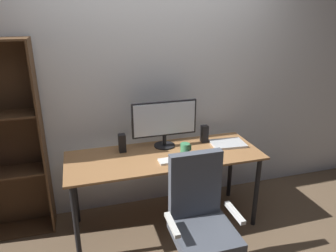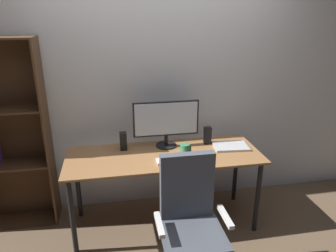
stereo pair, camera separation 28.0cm
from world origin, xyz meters
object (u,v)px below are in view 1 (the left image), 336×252
(keyboard, at_px, (175,160))
(desk, at_px, (165,163))
(mouse, at_px, (196,156))
(coffee_mug, at_px, (185,149))
(laptop, at_px, (228,144))
(office_chair, at_px, (201,228))
(speaker_right, at_px, (204,134))
(monitor, at_px, (164,121))
(speaker_left, at_px, (122,143))

(keyboard, bearing_deg, desk, 108.47)
(mouse, xyz_separation_m, coffee_mug, (-0.07, 0.10, 0.03))
(laptop, relative_size, office_chair, 0.32)
(desk, height_order, coffee_mug, coffee_mug)
(keyboard, relative_size, speaker_right, 1.71)
(mouse, bearing_deg, desk, 141.16)
(monitor, relative_size, office_chair, 0.61)
(keyboard, relative_size, coffee_mug, 2.86)
(speaker_right, bearing_deg, mouse, -123.66)
(laptop, bearing_deg, monitor, 171.56)
(speaker_right, distance_m, office_chair, 1.03)
(mouse, relative_size, speaker_right, 0.56)
(keyboard, bearing_deg, coffee_mug, 40.07)
(speaker_left, bearing_deg, office_chair, -64.17)
(keyboard, bearing_deg, speaker_right, 37.16)
(monitor, xyz_separation_m, mouse, (0.20, -0.31, -0.24))
(laptop, bearing_deg, coffee_mug, -166.23)
(coffee_mug, xyz_separation_m, speaker_right, (0.27, 0.21, 0.04))
(laptop, bearing_deg, mouse, -151.69)
(keyboard, distance_m, mouse, 0.20)
(speaker_left, bearing_deg, monitor, 1.10)
(desk, distance_m, mouse, 0.30)
(monitor, distance_m, mouse, 0.45)
(speaker_left, distance_m, speaker_right, 0.81)
(speaker_right, xyz_separation_m, office_chair, (-0.38, -0.89, -0.37))
(laptop, distance_m, speaker_right, 0.25)
(keyboard, xyz_separation_m, speaker_left, (-0.41, 0.32, 0.08))
(keyboard, height_order, office_chair, office_chair)
(laptop, bearing_deg, desk, -171.48)
(desk, xyz_separation_m, laptop, (0.65, 0.04, 0.09))
(desk, bearing_deg, mouse, -27.34)
(laptop, relative_size, speaker_left, 1.88)
(monitor, relative_size, laptop, 1.93)
(office_chair, bearing_deg, coffee_mug, 80.49)
(monitor, xyz_separation_m, speaker_left, (-0.41, -0.01, -0.17))
(monitor, height_order, keyboard, monitor)
(desk, xyz_separation_m, office_chair, (0.07, -0.71, -0.20))
(mouse, bearing_deg, laptop, 11.92)
(speaker_right, bearing_deg, keyboard, -141.40)
(monitor, height_order, speaker_right, monitor)
(monitor, distance_m, office_chair, 1.04)
(coffee_mug, bearing_deg, mouse, -54.87)
(coffee_mug, distance_m, office_chair, 0.76)
(desk, xyz_separation_m, speaker_left, (-0.36, 0.18, 0.17))
(coffee_mug, bearing_deg, keyboard, -138.50)
(desk, distance_m, speaker_left, 0.43)
(monitor, distance_m, keyboard, 0.41)
(monitor, xyz_separation_m, laptop, (0.60, -0.14, -0.25))
(desk, bearing_deg, speaker_right, 21.01)
(office_chair, bearing_deg, speaker_right, 66.31)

